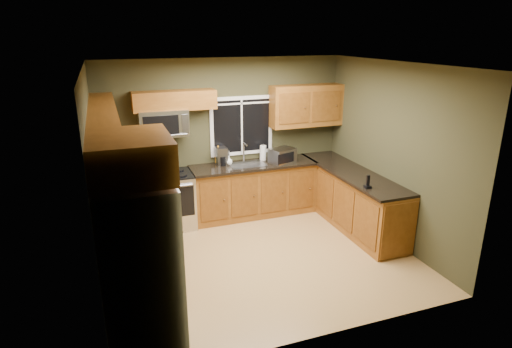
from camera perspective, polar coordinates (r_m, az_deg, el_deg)
floor at (r=6.29m, az=0.66°, el=-11.01°), size 4.20×4.20×0.00m
ceiling at (r=5.49m, az=0.77°, el=14.36°), size 4.20×4.20×0.00m
back_wall at (r=7.40m, az=-4.18°, el=4.76°), size 4.20×0.00×4.20m
front_wall at (r=4.22m, az=9.32°, el=-6.15°), size 4.20×0.00×4.20m
left_wall at (r=5.42m, az=-20.58°, el=-1.51°), size 0.00×3.60×3.60m
right_wall at (r=6.75m, az=17.69°, el=2.58°), size 0.00×3.60×3.60m
window at (r=7.42m, az=-1.93°, el=6.44°), size 1.12×0.03×1.02m
base_cabinets_left at (r=6.20m, az=-16.88°, el=-7.64°), size 0.60×2.65×0.90m
countertop_left at (r=6.01m, az=-17.05°, el=-3.58°), size 0.65×2.65×0.04m
base_cabinets_back at (r=7.51m, az=-0.34°, el=-2.18°), size 2.17×0.60×0.90m
countertop_back at (r=7.33m, az=-0.29°, el=1.20°), size 2.17×0.65×0.04m
base_cabinets_peninsula at (r=7.28m, az=12.57°, el=-3.32°), size 0.60×2.52×0.90m
countertop_peninsula at (r=7.12m, az=12.63°, el=0.20°), size 0.65×2.50×0.04m
upper_cabinets_left at (r=5.74m, az=-19.52°, el=5.00°), size 0.33×2.65×0.72m
upper_cabinets_back_left at (r=6.93m, az=-10.81°, el=9.62°), size 1.30×0.33×0.30m
upper_cabinets_back_right at (r=7.66m, az=6.71°, el=9.04°), size 1.30×0.33×0.72m
upper_cabinet_over_fridge at (r=3.98m, az=-16.46°, el=2.25°), size 0.72×0.90×0.38m
refrigerator at (r=4.41m, az=-15.11°, el=-11.98°), size 0.74×0.90×1.80m
range at (r=7.15m, az=-11.42°, el=-3.46°), size 0.76×0.69×0.94m
microwave at (r=6.93m, az=-12.25°, el=6.67°), size 0.76×0.41×0.42m
sink at (r=7.31m, az=-1.18°, el=1.39°), size 0.60×0.42×0.36m
toaster_oven at (r=7.37m, az=3.54°, el=2.45°), size 0.49×0.43×0.26m
coffee_maker at (r=7.29m, az=-4.64°, el=2.33°), size 0.18×0.24×0.30m
kettle at (r=7.32m, az=-4.18°, el=2.37°), size 0.19×0.19×0.29m
paper_towel_roll at (r=7.53m, az=0.94°, el=2.85°), size 0.12×0.12×0.29m
soap_bottle_a at (r=7.33m, az=-5.05°, el=2.56°), size 0.15×0.15×0.31m
soap_bottle_c at (r=7.28m, az=-3.65°, el=1.83°), size 0.14×0.14×0.15m
cordless_phone at (r=6.39m, az=14.67°, el=-1.32°), size 0.10×0.10×0.20m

